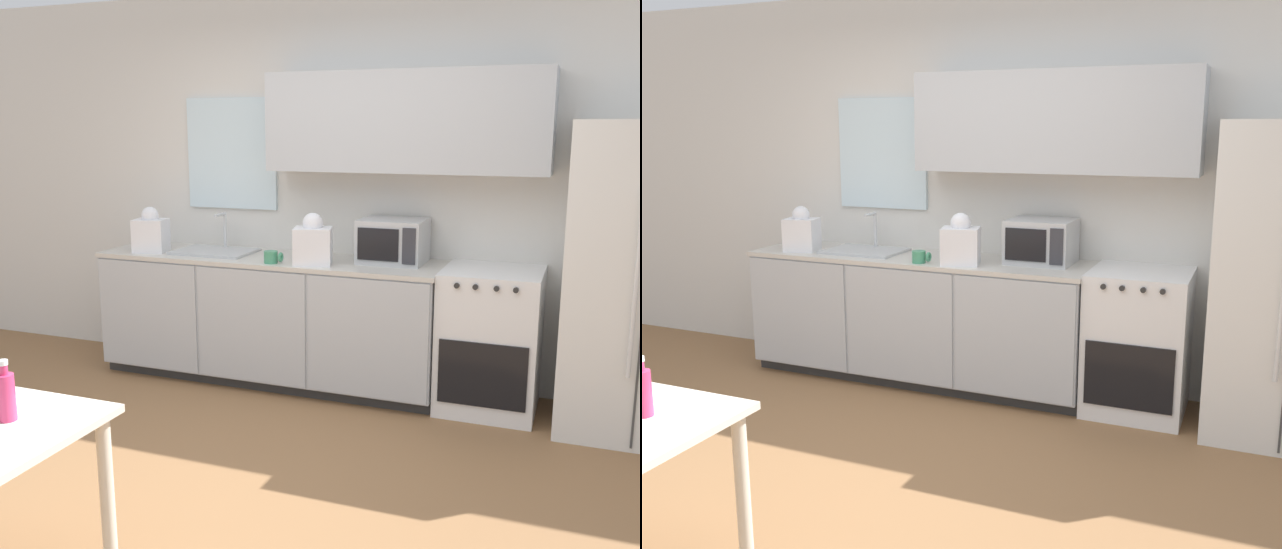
% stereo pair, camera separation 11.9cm
% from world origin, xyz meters
% --- Properties ---
extents(ground_plane, '(12.00, 12.00, 0.00)m').
position_xyz_m(ground_plane, '(0.00, 0.00, 0.00)').
color(ground_plane, olive).
extents(wall_back, '(12.00, 0.38, 2.70)m').
position_xyz_m(wall_back, '(0.06, 1.97, 1.42)').
color(wall_back, silver).
rests_on(wall_back, ground_plane).
extents(kitchen_counter, '(2.44, 0.64, 0.89)m').
position_xyz_m(kitchen_counter, '(-0.47, 1.66, 0.45)').
color(kitchen_counter, '#333333').
rests_on(kitchen_counter, ground_plane).
extents(oven_range, '(0.61, 0.61, 0.90)m').
position_xyz_m(oven_range, '(1.05, 1.67, 0.45)').
color(oven_range, white).
rests_on(oven_range, ground_plane).
extents(kitchen_sink, '(0.55, 0.40, 0.27)m').
position_xyz_m(kitchen_sink, '(-0.90, 1.67, 0.91)').
color(kitchen_sink, '#B7BABC').
rests_on(kitchen_sink, kitchen_counter).
extents(microwave, '(0.42, 0.37, 0.29)m').
position_xyz_m(microwave, '(0.39, 1.76, 1.04)').
color(microwave, '#B7BABC').
rests_on(microwave, kitchen_counter).
extents(coffee_mug, '(0.13, 0.09, 0.08)m').
position_xyz_m(coffee_mug, '(-0.34, 1.44, 0.93)').
color(coffee_mug, '#3F8C66').
rests_on(coffee_mug, kitchen_counter).
extents(grocery_bag_0, '(0.26, 0.23, 0.32)m').
position_xyz_m(grocery_bag_0, '(-1.34, 1.54, 1.03)').
color(grocery_bag_0, white).
rests_on(grocery_bag_0, kitchen_counter).
extents(grocery_bag_1, '(0.29, 0.26, 0.34)m').
position_xyz_m(grocery_bag_1, '(-0.08, 1.50, 1.04)').
color(grocery_bag_1, white).
rests_on(grocery_bag_1, kitchen_counter).
extents(drink_bottle, '(0.06, 0.06, 0.22)m').
position_xyz_m(drink_bottle, '(-0.30, -0.91, 0.83)').
color(drink_bottle, '#DB386B').
rests_on(drink_bottle, dining_table).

